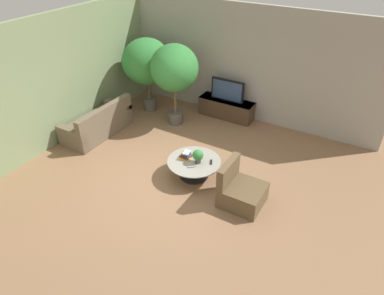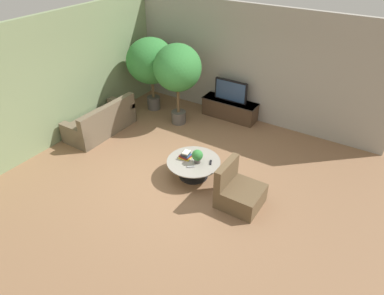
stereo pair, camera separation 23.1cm
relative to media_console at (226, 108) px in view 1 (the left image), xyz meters
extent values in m
plane|color=#8C6647|center=(0.21, -2.94, -0.27)|extent=(24.00, 24.00, 0.00)
cube|color=#A39E93|center=(0.21, 0.32, 1.23)|extent=(7.40, 0.12, 3.00)
cube|color=gray|center=(-3.05, -2.74, 1.23)|extent=(0.12, 7.40, 3.00)
cube|color=#473323|center=(0.00, 0.00, -0.01)|extent=(1.52, 0.48, 0.52)
cube|color=#2D2823|center=(0.00, 0.00, 0.24)|extent=(1.55, 0.50, 0.02)
cube|color=black|center=(0.00, 0.00, 0.54)|extent=(0.93, 0.08, 0.58)
cube|color=navy|center=(0.00, -0.04, 0.54)|extent=(0.85, 0.00, 0.53)
cube|color=black|center=(0.00, 0.00, 0.26)|extent=(0.28, 0.13, 0.02)
cylinder|color=black|center=(0.56, -2.77, -0.26)|extent=(0.63, 0.63, 0.02)
cylinder|color=black|center=(0.56, -2.77, -0.08)|extent=(0.10, 0.10, 0.37)
cylinder|color=gray|center=(0.56, -2.77, 0.11)|extent=(1.14, 1.14, 0.02)
cube|color=brown|center=(-2.48, -2.48, -0.06)|extent=(0.84, 1.84, 0.42)
cube|color=brown|center=(-2.14, -2.48, 0.36)|extent=(0.16, 1.84, 0.42)
cube|color=brown|center=(-2.48, -1.66, 0.00)|extent=(0.84, 0.20, 0.54)
cube|color=brown|center=(-2.48, -3.30, 0.00)|extent=(0.84, 0.20, 0.54)
cube|color=#422D1E|center=(-2.30, -2.17, 0.28)|extent=(0.12, 0.28, 0.25)
cube|color=olive|center=(-2.30, -2.79, 0.28)|extent=(0.15, 0.29, 0.27)
cube|color=brown|center=(1.80, -3.03, -0.07)|extent=(0.80, 0.76, 0.40)
cube|color=brown|center=(1.47, -3.03, 0.36)|extent=(0.14, 0.76, 0.46)
cylinder|color=#514C47|center=(-2.12, -0.69, -0.09)|extent=(0.37, 0.37, 0.37)
cylinder|color=brown|center=(-2.12, -0.69, 0.32)|extent=(0.08, 0.08, 0.45)
ellipsoid|color=#337F38|center=(-2.12, -0.69, 1.17)|extent=(1.34, 1.34, 1.24)
cylinder|color=#514C47|center=(-1.04, -1.00, -0.10)|extent=(0.39, 0.39, 0.33)
cylinder|color=brown|center=(-1.04, -1.00, 0.38)|extent=(0.08, 0.08, 0.64)
ellipsoid|color=#337F38|center=(-1.04, -1.00, 1.29)|extent=(1.21, 1.21, 1.19)
cylinder|color=#514C47|center=(0.66, -2.77, 0.17)|extent=(0.13, 0.13, 0.09)
sphere|color=#337F38|center=(0.66, -2.77, 0.31)|extent=(0.23, 0.23, 0.23)
cube|color=gold|center=(0.35, -2.77, 0.13)|extent=(0.27, 0.23, 0.02)
cube|color=#A32823|center=(0.35, -2.74, 0.16)|extent=(0.24, 0.25, 0.03)
cube|color=#2D4C84|center=(0.36, -2.75, 0.19)|extent=(0.19, 0.19, 0.03)
cube|color=#232326|center=(0.35, -2.75, 0.22)|extent=(0.18, 0.23, 0.04)
cube|color=beige|center=(0.36, -2.74, 0.26)|extent=(0.16, 0.20, 0.03)
cube|color=black|center=(0.90, -2.63, 0.13)|extent=(0.10, 0.16, 0.02)
cube|color=gray|center=(0.63, -2.98, 0.13)|extent=(0.15, 0.14, 0.02)
camera|label=1|loc=(3.47, -7.83, 4.35)|focal=32.00mm
camera|label=2|loc=(3.67, -7.71, 4.35)|focal=32.00mm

